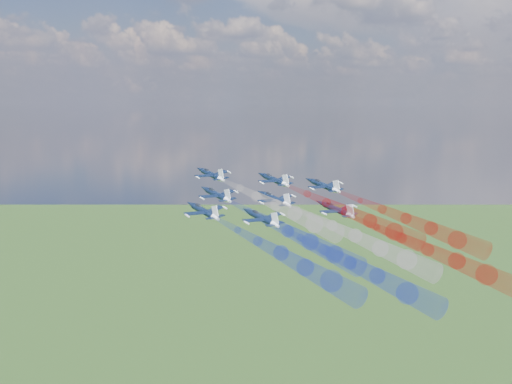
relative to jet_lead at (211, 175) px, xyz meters
The scene contains 16 objects.
jet_lead is the anchor object (origin of this frame).
trail_lead 27.28m from the jet_lead, 13.37° to the right, with size 4.47×42.71×4.47m, color white, non-canonical shape.
jet_inner_left 15.81m from the jet_lead, 43.22° to the right, with size 10.73×13.41×3.58m, color black, non-canonical shape.
trail_inner_left 41.79m from the jet_lead, 24.19° to the right, with size 4.47×42.71×4.47m, color #1A30E1, non-canonical shape.
jet_inner_right 17.46m from the jet_lead, 27.01° to the left, with size 10.73×13.41×3.58m, color black, non-canonical shape.
trail_inner_right 42.09m from the jet_lead, ahead, with size 4.47×42.71×4.47m, color red, non-canonical shape.
jet_outer_left 29.42m from the jet_lead, 51.72° to the right, with size 10.73×13.41×3.58m, color black, non-canonical shape.
trail_outer_left 53.66m from the jet_lead, 33.30° to the right, with size 4.47×42.71×4.47m, color #1A30E1, non-canonical shape.
jet_center_third 24.31m from the jet_lead, ahead, with size 10.73×13.41×3.58m, color black, non-canonical shape.
trail_center_third 51.52m from the jet_lead, 10.55° to the right, with size 4.47×42.71×4.47m, color white, non-canonical shape.
jet_outer_right 30.85m from the jet_lead, 25.09° to the left, with size 10.73×13.41×3.58m, color black, non-canonical shape.
trail_outer_right 54.87m from the jet_lead, ahead, with size 4.47×42.71×4.47m, color red, non-canonical shape.
jet_rear_left 35.25m from the jet_lead, 29.26° to the right, with size 10.73×13.41×3.58m, color black, non-canonical shape.
trail_rear_left 61.96m from the jet_lead, 22.34° to the right, with size 4.47×42.71×4.47m, color #1A30E1, non-canonical shape.
jet_rear_right 38.29m from the jet_lead, ahead, with size 10.73×13.41×3.58m, color black, non-canonical shape.
trail_rear_right 64.80m from the jet_lead, ahead, with size 4.47×42.71×4.47m, color red, non-canonical shape.
Camera 1 is at (96.56, -115.13, 157.65)m, focal length 45.05 mm.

